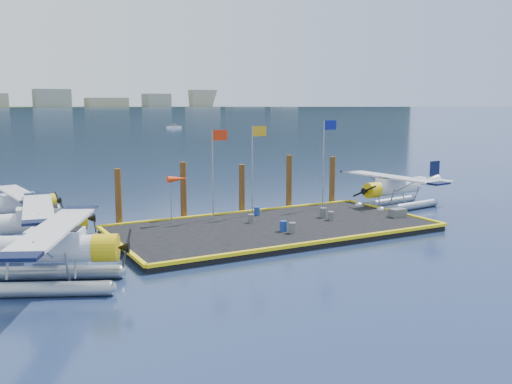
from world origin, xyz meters
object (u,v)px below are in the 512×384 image
piling_0 (119,199)px  drum_3 (292,228)px  seaplane_c (13,208)px  flagpole_blue (326,150)px  crate (398,213)px  flagpole_red (215,160)px  drum_2 (331,216)px  drum_5 (257,211)px  seaplane_a (46,253)px  seaplane_d (394,190)px  piling_1 (184,192)px  piling_4 (332,182)px  drum_0 (251,218)px  flagpole_yellow (255,156)px  drum_1 (283,226)px  drum_4 (323,213)px  piling_2 (242,191)px  piling_3 (289,183)px  windsock (177,180)px  seaplane_b (31,226)px

piling_0 → drum_3: bearing=-42.5°
seaplane_c → flagpole_blue: (21.26, -5.22, 3.30)m
crate → flagpole_red: (-11.29, 5.40, 3.72)m
drum_2 → drum_5: 5.23m
drum_2 → drum_5: (-3.56, 3.82, 0.00)m
seaplane_a → seaplane_d: bearing=130.1°
seaplane_d → drum_3: seaplane_d is taller
piling_1 → drum_2: bearing=-34.7°
piling_0 → piling_4: 17.00m
drum_0 → flagpole_yellow: (1.51, 2.30, 3.84)m
drum_0 → drum_1: size_ratio=0.87×
flagpole_blue → seaplane_d: bearing=-13.8°
drum_4 → piling_2: size_ratio=0.18×
drum_3 → piling_4: (8.53, 7.76, 1.28)m
seaplane_c → drum_1: size_ratio=14.21×
seaplane_d → crate: seaplane_d is taller
piling_2 → piling_3: (4.00, 0.00, 0.25)m
seaplane_d → drum_5: size_ratio=16.68×
flagpole_yellow → piling_1: bearing=161.2°
flagpole_yellow → piling_1: flagpole_yellow is taller
piling_4 → drum_5: bearing=-166.3°
drum_4 → drum_5: bearing=142.0°
drum_2 → flagpole_yellow: flagpole_yellow is taller
flagpole_blue → piling_0: 15.51m
seaplane_d → flagpole_red: flagpole_red is taller
windsock → drum_0: bearing=-28.6°
drum_2 → piling_0: piling_0 is taller
seaplane_b → crate: size_ratio=8.84×
drum_3 → drum_5: size_ratio=1.09×
drum_5 → windsock: (-5.73, 0.31, 2.54)m
piling_0 → seaplane_d: bearing=-8.1°
flagpole_blue → piling_4: 3.61m
piling_1 → piling_2: (4.50, 0.00, -0.20)m
piling_3 → flagpole_red: bearing=-166.7°
seaplane_c → seaplane_d: size_ratio=0.92×
seaplane_d → drum_5: seaplane_d is taller
piling_1 → piling_4: bearing=0.0°
windsock → flagpole_yellow: bearing=0.0°
seaplane_d → drum_3: (-12.29, -4.79, -0.78)m
drum_2 → piling_3: 5.91m
windsock → piling_2: piling_2 is taller
flagpole_yellow → flagpole_blue: flagpole_blue is taller
flagpole_yellow → piling_3: bearing=22.8°
flagpole_yellow → piling_0: 9.67m
piling_1 → drum_4: bearing=-29.7°
drum_1 → drum_2: bearing=16.5°
seaplane_a → flagpole_yellow: size_ratio=1.63×
seaplane_b → drum_1: 14.51m
drum_3 → drum_4: 5.31m
drum_2 → piling_3: piling_3 is taller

